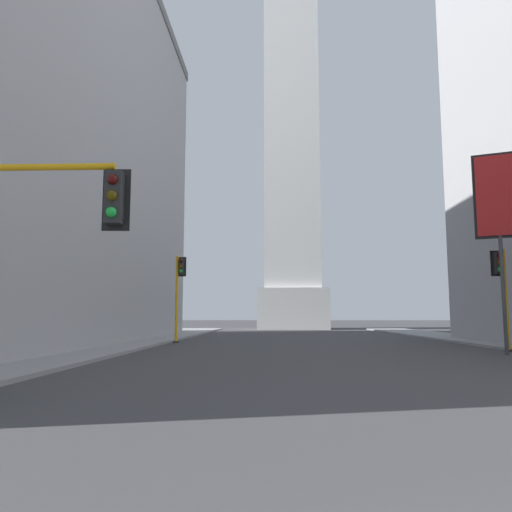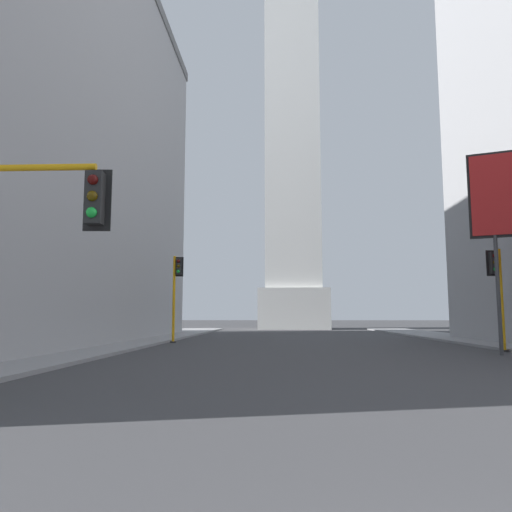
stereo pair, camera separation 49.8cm
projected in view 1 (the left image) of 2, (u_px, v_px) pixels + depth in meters
sidewalk_left at (95, 349)px, 26.10m from camera, size 5.00×79.69×0.15m
obelisk at (291, 119)px, 71.39m from camera, size 9.37×9.37×62.22m
traffic_light_mid_left at (179, 285)px, 33.39m from camera, size 0.77×0.51×5.78m
traffic_light_mid_right at (502, 284)px, 25.21m from camera, size 0.79×0.51×5.15m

